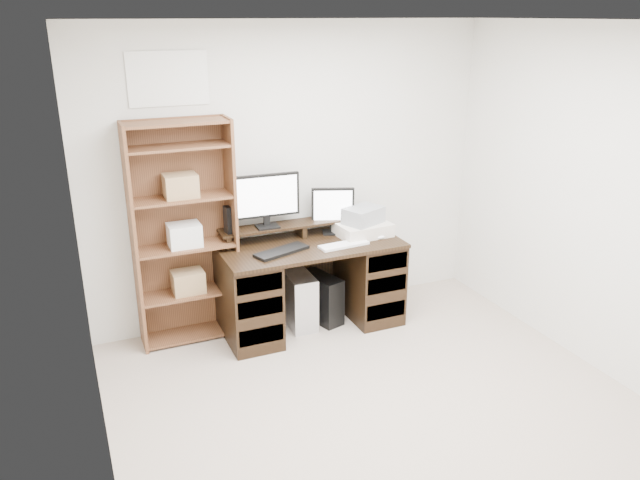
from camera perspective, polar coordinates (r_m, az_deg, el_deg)
room at (r=3.59m, az=8.71°, el=-1.20°), size 3.54×4.04×2.54m
desk at (r=5.28m, az=-0.91°, el=-3.97°), size 1.50×0.70×0.75m
riser_shelf at (r=5.30m, az=-1.79°, el=1.36°), size 1.40×0.22×0.12m
monitor_wide at (r=5.12m, az=-4.96°, el=3.87°), size 0.56×0.15×0.45m
monitor_small at (r=5.33m, az=1.18°, el=2.88°), size 0.35×0.19×0.40m
speaker at (r=5.05m, az=-8.19°, el=1.88°), size 0.10×0.10×0.22m
keyboard_black at (r=4.95m, az=-3.52°, el=-1.04°), size 0.48×0.29×0.03m
keyboard_white at (r=5.09m, az=2.20°, el=-0.45°), size 0.43×0.16×0.02m
mouse at (r=5.26m, az=5.51°, el=0.28°), size 0.10×0.08×0.03m
printer at (r=5.33m, az=3.95°, el=1.01°), size 0.46×0.35×0.11m
basket at (r=5.29m, az=3.98°, el=2.27°), size 0.38×0.33×0.14m
tower_silver at (r=5.38m, az=-2.05°, el=-5.34°), size 0.22×0.48×0.47m
tower_black at (r=5.44m, az=0.13°, el=-5.31°), size 0.29×0.45×0.42m
bookshelf at (r=5.02m, az=-12.36°, el=0.74°), size 0.80×0.30×1.80m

